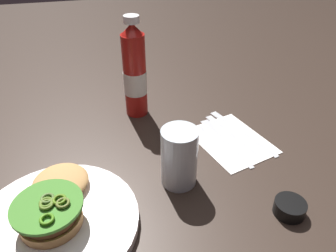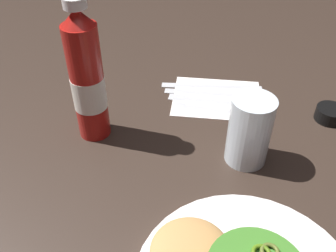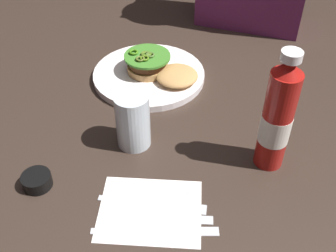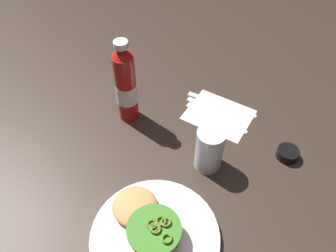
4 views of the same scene
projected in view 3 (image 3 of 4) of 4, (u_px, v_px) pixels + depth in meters
The scene contains 11 objects.
ground_plane at pixel (177, 122), 0.92m from camera, with size 3.00×3.00×0.00m, color #31251E.
dinner_plate at pixel (149, 75), 1.04m from camera, with size 0.28×0.28×0.02m, color white.
burger_sandwich at pixel (158, 68), 1.02m from camera, with size 0.19×0.12×0.05m.
ketchup_bottle at pixel (277, 118), 0.75m from camera, with size 0.06×0.06×0.26m.
water_glass at pixel (133, 120), 0.83m from camera, with size 0.07×0.07×0.12m, color silver.
condiment_cup at pixel (37, 181), 0.77m from camera, with size 0.06×0.06×0.03m, color black.
napkin at pixel (150, 210), 0.73m from camera, with size 0.18×0.15×0.00m, color white.
steak_knife at pixel (163, 230), 0.70m from camera, with size 0.21×0.09×0.00m.
butter_knife at pixel (164, 217), 0.72m from camera, with size 0.20×0.07×0.00m.
fork_utensil at pixel (161, 204), 0.74m from camera, with size 0.20×0.06×0.00m.
spoon_utensil at pixel (167, 192), 0.76m from camera, with size 0.18×0.05×0.00m.
Camera 3 is at (0.21, -0.66, 0.60)m, focal length 43.63 mm.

